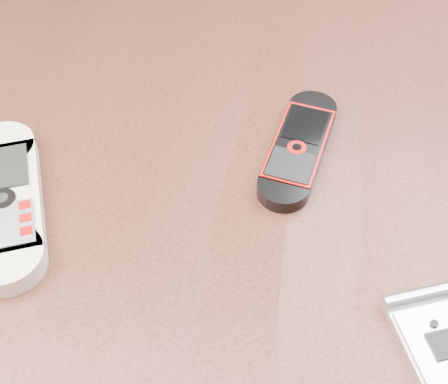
% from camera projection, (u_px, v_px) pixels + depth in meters
% --- Properties ---
extents(table, '(1.20, 0.80, 0.75)m').
position_uv_depth(table, '(219.00, 274.00, 0.57)').
color(table, black).
rests_on(table, ground).
extents(nokia_white, '(0.11, 0.17, 0.02)m').
position_uv_depth(nokia_white, '(5.00, 200.00, 0.48)').
color(nokia_white, silver).
rests_on(nokia_white, table).
extents(nokia_black_red, '(0.07, 0.14, 0.01)m').
position_uv_depth(nokia_black_red, '(299.00, 147.00, 0.52)').
color(nokia_black_red, black).
rests_on(nokia_black_red, table).
extents(motorola_razr, '(0.08, 0.10, 0.01)m').
position_uv_depth(motorola_razr, '(444.00, 352.00, 0.40)').
color(motorola_razr, silver).
rests_on(motorola_razr, table).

